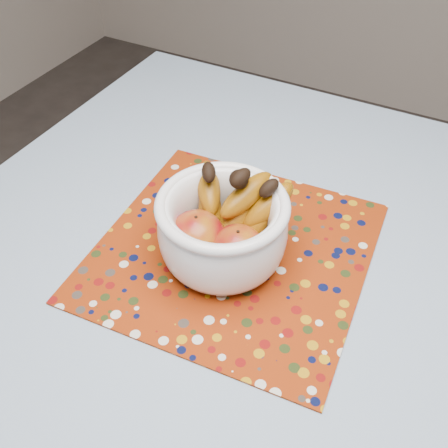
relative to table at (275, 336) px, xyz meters
name	(u,v)px	position (x,y,z in m)	size (l,w,h in m)	color
table	(275,336)	(0.00, 0.00, 0.00)	(1.20, 1.20, 0.75)	brown
tablecloth	(278,307)	(0.00, 0.00, 0.08)	(1.32, 1.32, 0.01)	slate
placemat	(233,251)	(-0.12, 0.07, 0.09)	(0.45, 0.45, 0.00)	maroon
fruit_bowl	(227,222)	(-0.12, 0.06, 0.17)	(0.25, 0.23, 0.18)	white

